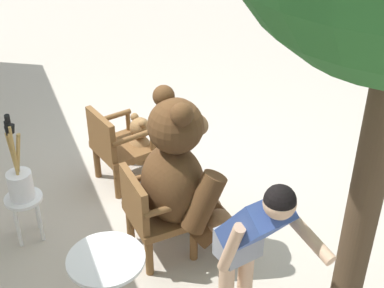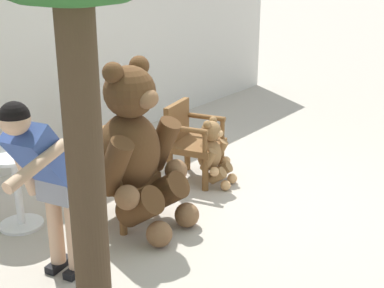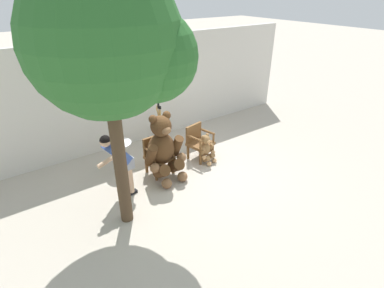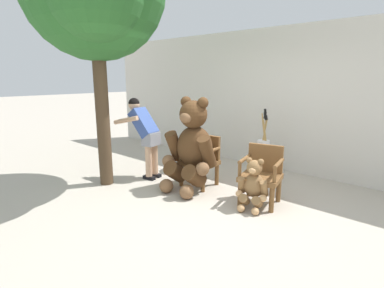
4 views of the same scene
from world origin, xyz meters
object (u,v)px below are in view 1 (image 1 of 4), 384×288
wooden_chair_right (118,145)px  teddy_bear_small (143,147)px  wooden_chair_left (154,211)px  teddy_bear_large (182,176)px  person_visitor (252,239)px  white_stool (25,206)px  brush_bucket (19,179)px  round_side_table (109,285)px

wooden_chair_right → teddy_bear_small: (0.02, -0.28, -0.10)m
wooden_chair_left → wooden_chair_right: same height
teddy_bear_large → wooden_chair_right: bearing=12.8°
wooden_chair_right → teddy_bear_small: bearing=-85.4°
teddy_bear_large → person_visitor: 1.07m
teddy_bear_large → white_stool: 1.48m
wooden_chair_right → person_visitor: bearing=-170.5°
teddy_bear_small → brush_bucket: (-0.55, 1.30, 0.30)m
teddy_bear_large → round_side_table: teddy_bear_large is taller
teddy_bear_large → person_visitor: bearing=-174.3°
white_stool → wooden_chair_left: bearing=-122.1°
wooden_chair_right → round_side_table: bearing=162.6°
person_visitor → round_side_table: 1.11m
teddy_bear_large → teddy_bear_small: teddy_bear_large is taller
brush_bucket → teddy_bear_large: bearing=-116.2°
wooden_chair_left → white_stool: 1.21m
brush_bucket → wooden_chair_right: bearing=-62.6°
brush_bucket → person_visitor: bearing=-140.6°
wooden_chair_left → brush_bucket: size_ratio=1.02×
white_stool → brush_bucket: (0.00, -0.00, 0.30)m
teddy_bear_small → brush_bucket: size_ratio=0.88×
wooden_chair_left → wooden_chair_right: 1.17m
wooden_chair_left → person_visitor: 1.19m
white_stool → round_side_table: bearing=-161.3°
teddy_bear_small → person_visitor: size_ratio=0.50×
wooden_chair_left → teddy_bear_small: bearing=-13.3°
wooden_chair_right → white_stool: size_ratio=1.87×
teddy_bear_small → person_visitor: (-2.24, -0.09, 0.53)m
teddy_bear_large → person_visitor: teddy_bear_large is taller
wooden_chair_left → person_visitor: (-1.05, -0.37, 0.43)m
wooden_chair_left → white_stool: size_ratio=1.87×
wooden_chair_left → wooden_chair_right: (1.17, -0.00, 0.00)m
wooden_chair_left → brush_bucket: (0.64, 1.02, 0.20)m
wooden_chair_left → round_side_table: size_ratio=1.19×
wooden_chair_left → round_side_table: (-0.67, 0.58, -0.01)m
wooden_chair_left → teddy_bear_large: bearing=-88.0°
wooden_chair_left → round_side_table: 0.88m
wooden_chair_left → teddy_bear_large: 0.40m
wooden_chair_left → teddy_bear_small: size_ratio=1.16×
wooden_chair_right → teddy_bear_small: size_ratio=1.16×
wooden_chair_right → teddy_bear_large: size_ratio=0.56×
teddy_bear_small → teddy_bear_large: bearing=179.2°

